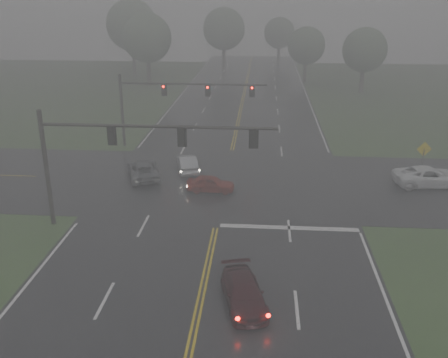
# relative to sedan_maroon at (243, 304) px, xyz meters

# --- Properties ---
(main_road) EXTENTS (18.00, 160.00, 0.02)m
(main_road) POSITION_rel_sedan_maroon_xyz_m (-2.04, 13.76, 0.00)
(main_road) COLOR black
(main_road) RESTS_ON ground
(cross_street) EXTENTS (120.00, 14.00, 0.02)m
(cross_street) POSITION_rel_sedan_maroon_xyz_m (-2.04, 15.76, 0.00)
(cross_street) COLOR black
(cross_street) RESTS_ON ground
(stop_bar) EXTENTS (8.50, 0.50, 0.01)m
(stop_bar) POSITION_rel_sedan_maroon_xyz_m (2.46, 8.16, 0.00)
(stop_bar) COLOR white
(stop_bar) RESTS_ON ground
(sedan_maroon) EXTENTS (2.67, 4.50, 1.22)m
(sedan_maroon) POSITION_rel_sedan_maroon_xyz_m (0.00, 0.00, 0.00)
(sedan_maroon) COLOR black
(sedan_maroon) RESTS_ON ground
(sedan_red) EXTENTS (3.47, 1.45, 1.17)m
(sedan_red) POSITION_rel_sedan_maroon_xyz_m (-2.96, 13.76, 0.00)
(sedan_red) COLOR #9A180E
(sedan_red) RESTS_ON ground
(sedan_silver) EXTENTS (2.42, 4.20, 1.31)m
(sedan_silver) POSITION_rel_sedan_maroon_xyz_m (-5.31, 17.94, 0.00)
(sedan_silver) COLOR #B0B2B8
(sedan_silver) RESTS_ON ground
(car_grey) EXTENTS (3.66, 5.23, 1.33)m
(car_grey) POSITION_rel_sedan_maroon_xyz_m (-8.44, 16.06, 0.00)
(car_grey) COLOR #515458
(car_grey) RESTS_ON ground
(pickup_white) EXTENTS (5.40, 2.92, 1.44)m
(pickup_white) POSITION_rel_sedan_maroon_xyz_m (13.13, 16.13, 0.00)
(pickup_white) COLOR white
(pickup_white) RESTS_ON ground
(signal_gantry_near) EXTENTS (13.94, 0.32, 7.26)m
(signal_gantry_near) POSITION_rel_sedan_maroon_xyz_m (-7.90, 7.68, 5.12)
(signal_gantry_near) COLOR black
(signal_gantry_near) RESTS_ON ground
(signal_gantry_far) EXTENTS (13.35, 0.34, 6.67)m
(signal_gantry_far) POSITION_rel_sedan_maroon_xyz_m (-8.03, 24.52, 4.73)
(signal_gantry_far) COLOR black
(signal_gantry_far) RESTS_ON ground
(sign_diamond_east) EXTENTS (1.18, 0.18, 2.83)m
(sign_diamond_east) POSITION_rel_sedan_maroon_xyz_m (13.16, 18.14, 1.91)
(sign_diamond_east) COLOR black
(sign_diamond_east) RESTS_ON ground
(tree_nw_a) EXTENTS (7.33, 7.33, 10.76)m
(tree_nw_a) POSITION_rel_sedan_maroon_xyz_m (-16.84, 56.09, 7.08)
(tree_nw_a) COLOR #322921
(tree_nw_a) RESTS_ON ground
(tree_ne_a) EXTENTS (5.84, 5.84, 8.58)m
(tree_ne_a) POSITION_rel_sedan_maroon_xyz_m (7.19, 61.03, 5.64)
(tree_ne_a) COLOR #322921
(tree_ne_a) RESTS_ON ground
(tree_n_mid) EXTENTS (7.52, 7.52, 11.04)m
(tree_n_mid) POSITION_rel_sedan_maroon_xyz_m (-6.67, 73.12, 7.26)
(tree_n_mid) COLOR #322921
(tree_n_mid) RESTS_ON ground
(tree_e_near) EXTENTS (6.16, 6.16, 9.05)m
(tree_e_near) POSITION_rel_sedan_maroon_xyz_m (14.58, 52.78, 5.95)
(tree_e_near) COLOR #322921
(tree_e_near) RESTS_ON ground
(tree_nw_b) EXTENTS (8.53, 8.53, 12.53)m
(tree_nw_b) POSITION_rel_sedan_maroon_xyz_m (-21.70, 66.38, 8.25)
(tree_nw_b) COLOR #322921
(tree_nw_b) RESTS_ON ground
(tree_n_far) EXTENTS (6.07, 6.07, 8.92)m
(tree_n_far) POSITION_rel_sedan_maroon_xyz_m (3.54, 82.98, 5.86)
(tree_n_far) COLOR #322921
(tree_n_far) RESTS_ON ground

